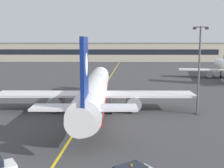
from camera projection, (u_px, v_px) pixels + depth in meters
name	position (u px, v px, depth m)	size (l,w,h in m)	color
ground_plane	(89.00, 131.00, 36.90)	(400.00, 400.00, 0.00)	#3D3D3F
taxiway_centreline	(101.00, 91.00, 66.57)	(0.30, 180.00, 0.01)	yellow
airliner_foreground	(95.00, 91.00, 46.62)	(32.04, 41.43, 11.65)	white
apron_lamp_post	(199.00, 69.00, 44.13)	(2.24, 0.90, 13.40)	#515156
safety_cone_by_nose_gear	(103.00, 93.00, 62.50)	(0.44, 0.44, 0.55)	orange
terminal_building	(99.00, 52.00, 162.27)	(134.42, 12.40, 10.28)	#B2A893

